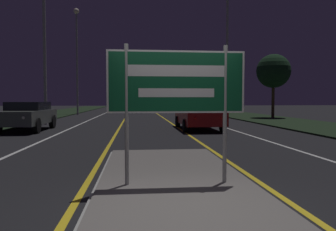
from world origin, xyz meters
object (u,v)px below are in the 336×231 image
highway_sign (177,87)px  car_approaching_0 (28,115)px  car_receding_0 (199,115)px  car_receding_2 (161,105)px  car_receding_1 (211,109)px  streetlight_left_near (44,23)px  streetlight_right_near (227,41)px  streetlight_left_far (77,46)px

highway_sign → car_approaching_0: 12.86m
car_receding_0 → car_receding_2: bearing=90.1°
highway_sign → car_receding_1: (5.76, 22.36, -1.05)m
streetlight_left_near → car_approaching_0: bearing=-87.3°
car_receding_1 → car_approaching_0: 16.20m
streetlight_right_near → car_approaching_0: bearing=-146.9°
streetlight_right_near → car_receding_1: 6.13m
streetlight_right_near → car_receding_2: bearing=103.2°
highway_sign → car_receding_2: size_ratio=0.50×
streetlight_right_near → car_receding_1: bearing=101.0°
car_receding_0 → car_receding_2: (-0.04, 24.72, 0.05)m
car_receding_2 → car_approaching_0: 25.99m
streetlight_left_near → car_receding_2: streetlight_left_near is taller
car_approaching_0 → streetlight_left_far: bearing=91.8°
streetlight_right_near → car_receding_2: size_ratio=2.13×
car_receding_0 → streetlight_right_near: bearing=65.3°
car_receding_1 → highway_sign: bearing=-104.4°
car_receding_2 → car_approaching_0: (-8.56, -24.54, -0.03)m
streetlight_right_near → car_receding_2: 17.69m
streetlight_left_near → car_approaching_0: 6.75m
car_approaching_0 → car_receding_1: bearing=43.1°
highway_sign → car_receding_0: (2.53, 11.11, -1.00)m
highway_sign → car_receding_2: (2.49, 35.83, -0.95)m
car_approaching_0 → car_receding_2: bearing=70.8°
car_receding_2 → car_receding_0: bearing=-89.9°
highway_sign → car_approaching_0: size_ratio=0.52×
streetlight_left_far → car_receding_1: 15.07m
car_receding_0 → car_receding_2: size_ratio=0.99×
streetlight_right_near → car_approaching_0: size_ratio=2.22×
streetlight_right_near → car_approaching_0: streetlight_right_near is taller
streetlight_left_far → car_receding_0: streetlight_left_far is taller
streetlight_left_far → car_receding_0: bearing=-62.1°
car_receding_1 → streetlight_left_near: bearing=-149.6°
streetlight_left_far → highway_sign: bearing=-76.9°
car_receding_2 → car_approaching_0: size_ratio=1.04×
car_receding_0 → car_approaching_0: car_receding_0 is taller
streetlight_left_near → car_receding_0: bearing=-25.5°
highway_sign → car_receding_2: 35.93m
streetlight_left_far → streetlight_right_near: bearing=-34.7°
streetlight_left_far → car_receding_1: streetlight_left_far is taller
car_receding_1 → car_receding_2: bearing=103.6°
streetlight_left_far → streetlight_right_near: 15.75m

